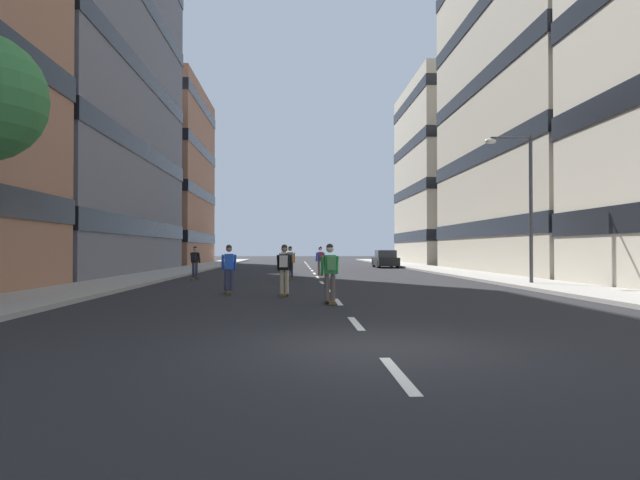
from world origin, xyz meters
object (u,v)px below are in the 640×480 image
object	(u,v)px
skater_5	(320,259)
skater_0	(330,269)
skater_3	(290,260)
skater_1	(229,267)
skater_6	(195,260)
parked_car_near	(385,260)
skater_2	(283,259)
streetlamp_right	(523,192)
skater_4	(284,267)

from	to	relation	value
skater_5	skater_0	bearing A→B (deg)	-91.75
skater_0	skater_3	size ratio (longest dim) A/B	1.00
skater_1	skater_0	bearing A→B (deg)	-48.30
skater_6	skater_3	bearing A→B (deg)	-1.43
parked_car_near	skater_0	bearing A→B (deg)	-102.06
parked_car_near	skater_0	size ratio (longest dim) A/B	2.47
skater_6	skater_2	bearing A→B (deg)	55.14
skater_0	skater_3	xyz separation A→B (m)	(-1.27, 13.96, 0.00)
skater_1	skater_5	xyz separation A→B (m)	(3.94, 13.93, 0.03)
parked_car_near	streetlamp_right	size ratio (longest dim) A/B	0.68
skater_0	skater_2	xyz separation A→B (m)	(-1.77, 20.76, -0.03)
parked_car_near	skater_5	size ratio (longest dim) A/B	2.47
streetlamp_right	skater_6	bearing A→B (deg)	158.05
skater_5	skater_1	bearing A→B (deg)	-105.81
skater_1	skater_3	world-z (taller)	same
skater_1	skater_3	bearing A→B (deg)	78.14
parked_car_near	skater_6	size ratio (longest dim) A/B	2.47
skater_1	skater_2	size ratio (longest dim) A/B	1.00
streetlamp_right	skater_2	world-z (taller)	streetlamp_right
skater_5	skater_6	bearing A→B (deg)	-152.22
skater_3	skater_4	xyz separation A→B (m)	(-0.12, -11.14, 0.00)
streetlamp_right	skater_3	bearing A→B (deg)	149.41
parked_car_near	skater_0	xyz separation A→B (m)	(-6.91, -32.33, 0.32)
streetlamp_right	skater_4	size ratio (longest dim) A/B	3.65
streetlamp_right	skater_5	size ratio (longest dim) A/B	3.65
skater_1	skater_2	xyz separation A→B (m)	(1.64, 16.94, 0.00)
skater_5	skater_4	bearing A→B (deg)	-97.40
skater_1	skater_2	bearing A→B (deg)	84.48
skater_0	skater_6	size ratio (longest dim) A/B	1.00
skater_6	parked_car_near	bearing A→B (deg)	53.87
parked_car_near	skater_1	distance (m)	30.32
skater_3	streetlamp_right	bearing A→B (deg)	-30.59
streetlamp_right	skater_0	size ratio (longest dim) A/B	3.65
skater_0	skater_1	bearing A→B (deg)	131.70
parked_car_near	skater_5	bearing A→B (deg)	-113.58
parked_car_near	skater_2	size ratio (longest dim) A/B	2.47
skater_1	skater_3	distance (m)	10.36
skater_4	skater_5	xyz separation A→B (m)	(1.94, 14.93, 0.00)
parked_car_near	skater_3	size ratio (longest dim) A/B	2.47
skater_4	skater_5	world-z (taller)	same
skater_2	skater_6	distance (m)	8.13
parked_car_near	skater_4	distance (m)	30.66
streetlamp_right	skater_2	distance (m)	17.13
skater_1	skater_6	size ratio (longest dim) A/B	1.00
skater_0	skater_5	world-z (taller)	same
parked_car_near	skater_5	xyz separation A→B (m)	(-6.36, -14.58, 0.32)
skater_6	skater_1	bearing A→B (deg)	-73.66
skater_2	skater_4	distance (m)	17.94
parked_car_near	skater_6	distance (m)	22.59
skater_1	skater_6	bearing A→B (deg)	106.34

